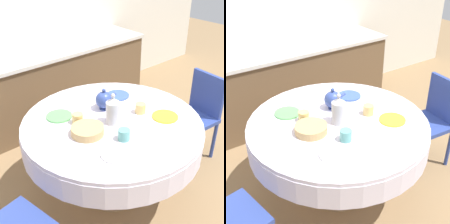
% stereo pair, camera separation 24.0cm
% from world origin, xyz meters
% --- Properties ---
extents(ground_plane, '(12.00, 12.00, 0.00)m').
position_xyz_m(ground_plane, '(0.00, 0.00, 0.00)').
color(ground_plane, '#8E704C').
extents(kitchen_counter, '(3.24, 0.64, 0.89)m').
position_xyz_m(kitchen_counter, '(0.00, 1.51, 0.45)').
color(kitchen_counter, brown).
rests_on(kitchen_counter, ground_plane).
extents(dining_table, '(1.43, 1.43, 0.78)m').
position_xyz_m(dining_table, '(0.00, 0.00, 0.65)').
color(dining_table, tan).
rests_on(dining_table, ground_plane).
extents(chair_left, '(0.44, 0.44, 0.88)m').
position_xyz_m(chair_left, '(1.05, -0.11, 0.50)').
color(chair_left, '#2D428E').
rests_on(chair_left, ground_plane).
extents(plate_near_left, '(0.21, 0.21, 0.01)m').
position_xyz_m(plate_near_left, '(-0.26, -0.34, 0.78)').
color(plate_near_left, white).
rests_on(plate_near_left, dining_table).
extents(cup_near_left, '(0.09, 0.09, 0.08)m').
position_xyz_m(cup_near_left, '(-0.10, -0.24, 0.82)').
color(cup_near_left, '#5BA39E').
rests_on(cup_near_left, dining_table).
extents(plate_near_right, '(0.21, 0.21, 0.01)m').
position_xyz_m(plate_near_right, '(0.35, -0.24, 0.78)').
color(plate_near_right, yellow).
rests_on(plate_near_right, dining_table).
extents(cup_near_right, '(0.09, 0.09, 0.08)m').
position_xyz_m(cup_near_right, '(0.26, -0.06, 0.82)').
color(cup_near_right, '#DBB766').
rests_on(cup_near_right, dining_table).
extents(plate_far_left, '(0.21, 0.21, 0.01)m').
position_xyz_m(plate_far_left, '(-0.28, 0.33, 0.78)').
color(plate_far_left, '#5BA85B').
rests_on(plate_far_left, dining_table).
extents(cup_far_left, '(0.09, 0.09, 0.08)m').
position_xyz_m(cup_far_left, '(-0.22, 0.15, 0.82)').
color(cup_far_left, '#DBB766').
rests_on(cup_far_left, dining_table).
extents(plate_far_right, '(0.21, 0.21, 0.01)m').
position_xyz_m(plate_far_right, '(0.32, 0.28, 0.78)').
color(plate_far_right, '#3856AD').
rests_on(plate_far_right, dining_table).
extents(cup_far_right, '(0.09, 0.09, 0.08)m').
position_xyz_m(cup_far_right, '(0.12, 0.24, 0.82)').
color(cup_far_right, white).
rests_on(cup_far_right, dining_table).
extents(coffee_carafe, '(0.11, 0.11, 0.25)m').
position_xyz_m(coffee_carafe, '(-0.01, -0.02, 0.88)').
color(coffee_carafe, '#B2B2B7').
rests_on(coffee_carafe, dining_table).
extents(teapot, '(0.20, 0.14, 0.19)m').
position_xyz_m(teapot, '(0.08, 0.19, 0.86)').
color(teapot, '#33478E').
rests_on(teapot, dining_table).
extents(bread_basket, '(0.24, 0.24, 0.06)m').
position_xyz_m(bread_basket, '(-0.26, -0.02, 0.81)').
color(bread_basket, tan).
rests_on(bread_basket, dining_table).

